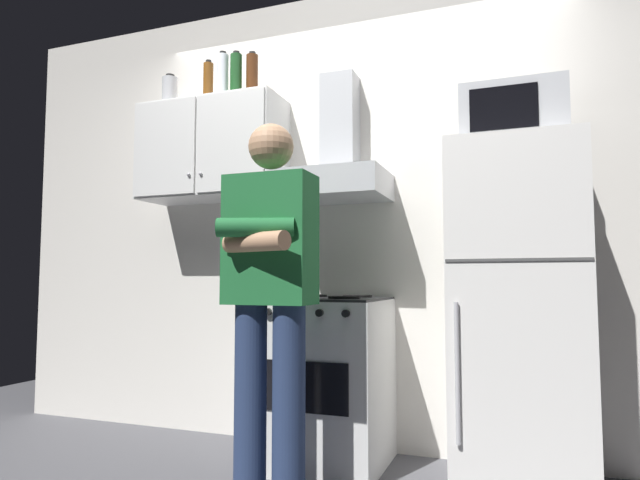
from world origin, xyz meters
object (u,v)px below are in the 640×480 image
at_px(stove_oven, 328,380).
at_px(range_hood, 335,166).
at_px(upper_cabinet, 212,151).
at_px(bottle_beer_brown, 208,82).
at_px(bottle_canister_steel, 170,92).
at_px(bottle_wine_green, 236,77).
at_px(bottle_vodka_clear, 223,77).
at_px(person_standing, 269,293).
at_px(bottle_rum_dark, 252,77).
at_px(microwave, 513,118).
at_px(refrigerator, 518,313).

xyz_separation_m(stove_oven, range_hood, (0.00, 0.13, 1.16)).
distance_m(upper_cabinet, bottle_beer_brown, 0.42).
distance_m(upper_cabinet, bottle_canister_steel, 0.50).
bearing_deg(bottle_canister_steel, bottle_beer_brown, -3.20).
bearing_deg(bottle_wine_green, bottle_canister_steel, -178.30).
bearing_deg(bottle_canister_steel, bottle_vodka_clear, 0.59).
bearing_deg(bottle_canister_steel, bottle_wine_green, 1.70).
bearing_deg(bottle_beer_brown, stove_oven, -6.49).
distance_m(person_standing, bottle_vodka_clear, 1.63).
bearing_deg(range_hood, bottle_canister_steel, -179.07).
height_order(bottle_rum_dark, bottle_wine_green, bottle_wine_green).
bearing_deg(stove_oven, microwave, 1.15).
bearing_deg(bottle_vodka_clear, bottle_beer_brown, -167.06).
xyz_separation_m(microwave, bottle_beer_brown, (-1.76, 0.07, 0.43)).
bearing_deg(refrigerator, stove_oven, -179.96).
bearing_deg(range_hood, stove_oven, -90.00).
height_order(bottle_beer_brown, bottle_rum_dark, bottle_rum_dark).
bearing_deg(bottle_canister_steel, bottle_rum_dark, 3.87).
height_order(person_standing, bottle_beer_brown, bottle_beer_brown).
relative_size(bottle_vodka_clear, bottle_canister_steel, 1.45).
height_order(refrigerator, bottle_wine_green, bottle_wine_green).
relative_size(range_hood, bottle_canister_steel, 3.51).
relative_size(refrigerator, bottle_canister_steel, 7.49).
relative_size(bottle_beer_brown, bottle_canister_steel, 1.22).
height_order(refrigerator, bottle_beer_brown, bottle_beer_brown).
bearing_deg(person_standing, upper_cabinet, 135.74).
bearing_deg(upper_cabinet, bottle_canister_steel, -176.86).
height_order(person_standing, bottle_wine_green, bottle_wine_green).
bearing_deg(refrigerator, bottle_canister_steel, 176.99).
bearing_deg(upper_cabinet, person_standing, -44.26).
bearing_deg(stove_oven, refrigerator, 0.04).
distance_m(range_hood, bottle_wine_green, 0.87).
height_order(range_hood, bottle_wine_green, bottle_wine_green).
height_order(stove_oven, bottle_rum_dark, bottle_rum_dark).
bearing_deg(bottle_vodka_clear, stove_oven, -8.85).
bearing_deg(person_standing, bottle_vodka_clear, 133.14).
xyz_separation_m(upper_cabinet, stove_oven, (0.80, -0.13, -1.32)).
xyz_separation_m(refrigerator, microwave, (-0.00, 0.02, 0.94)).
bearing_deg(refrigerator, upper_cabinet, 175.93).
bearing_deg(range_hood, bottle_vodka_clear, -178.89).
xyz_separation_m(range_hood, person_standing, (-0.05, -0.73, -0.70)).
distance_m(stove_oven, bottle_vodka_clear, 1.91).
xyz_separation_m(bottle_vodka_clear, bottle_canister_steel, (-0.38, -0.00, -0.05)).
relative_size(person_standing, bottle_canister_steel, 7.68).
relative_size(microwave, bottle_canister_steel, 2.25).
relative_size(upper_cabinet, bottle_rum_dark, 3.06).
distance_m(stove_oven, bottle_canister_steel, 2.04).
xyz_separation_m(stove_oven, person_standing, (-0.05, -0.61, 0.47)).
bearing_deg(bottle_wine_green, upper_cabinet, 179.05).
xyz_separation_m(person_standing, bottle_vodka_clear, (-0.67, 0.72, 1.30)).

